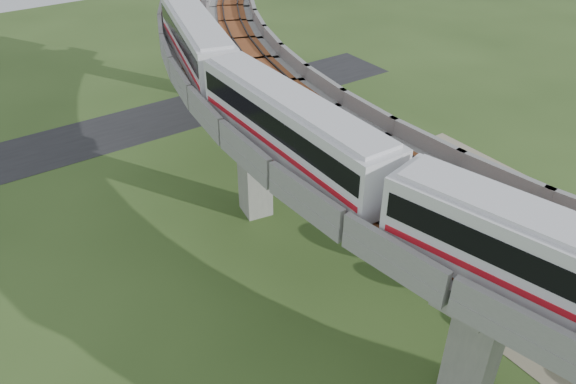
# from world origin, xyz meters

# --- Properties ---
(ground) EXTENTS (160.00, 160.00, 0.00)m
(ground) POSITION_xyz_m (0.00, 0.00, 0.00)
(ground) COLOR #334C1E
(ground) RESTS_ON ground
(dirt_lot) EXTENTS (18.00, 26.00, 0.04)m
(dirt_lot) POSITION_xyz_m (14.00, -2.00, 0.02)
(dirt_lot) COLOR gray
(dirt_lot) RESTS_ON ground
(asphalt_road) EXTENTS (60.00, 8.00, 0.03)m
(asphalt_road) POSITION_xyz_m (0.00, 30.00, 0.01)
(asphalt_road) COLOR #232326
(asphalt_road) RESTS_ON ground
(viaduct) EXTENTS (19.58, 73.98, 11.40)m
(viaduct) POSITION_xyz_m (3.84, 0.00, 9.05)
(viaduct) COLOR #99968E
(viaduct) RESTS_ON ground
(metro_train) EXTENTS (14.68, 60.77, 3.64)m
(metro_train) POSITION_xyz_m (0.87, 7.85, 12.31)
(metro_train) COLOR silver
(metro_train) RESTS_ON ground
(fence) EXTENTS (3.87, 38.73, 1.50)m
(fence) POSITION_xyz_m (9.75, 0.00, 0.75)
(fence) COLOR #2D382D
(fence) RESTS_ON ground
(tree_0) EXTENTS (2.18, 2.18, 2.83)m
(tree_0) POSITION_xyz_m (11.66, 23.08, 1.90)
(tree_0) COLOR #382314
(tree_0) RESTS_ON ground
(tree_1) EXTENTS (2.77, 2.77, 3.18)m
(tree_1) POSITION_xyz_m (9.55, 17.95, 2.00)
(tree_1) COLOR #382314
(tree_1) RESTS_ON ground
(tree_2) EXTENTS (1.91, 1.91, 2.75)m
(tree_2) POSITION_xyz_m (7.76, 11.20, 1.93)
(tree_2) COLOR #382314
(tree_2) RESTS_ON ground
(tree_3) EXTENTS (2.06, 2.06, 2.77)m
(tree_3) POSITION_xyz_m (7.00, 5.28, 1.88)
(tree_3) COLOR #382314
(tree_3) RESTS_ON ground
(tree_4) EXTENTS (3.19, 3.19, 3.59)m
(tree_4) POSITION_xyz_m (7.02, -1.44, 2.23)
(tree_4) COLOR #382314
(tree_4) RESTS_ON ground
(tree_5) EXTENTS (1.90, 1.90, 3.02)m
(tree_5) POSITION_xyz_m (6.76, -5.80, 2.20)
(tree_5) COLOR #382314
(tree_5) RESTS_ON ground
(car_white) EXTENTS (3.53, 3.85, 1.27)m
(car_white) POSITION_xyz_m (12.00, -8.91, 0.68)
(car_white) COLOR white
(car_white) RESTS_ON dirt_lot
(car_red) EXTENTS (3.74, 3.59, 1.27)m
(car_red) POSITION_xyz_m (14.08, -3.47, 0.67)
(car_red) COLOR #B81112
(car_red) RESTS_ON dirt_lot
(car_dark) EXTENTS (4.97, 2.71, 1.37)m
(car_dark) POSITION_xyz_m (12.97, 5.41, 0.72)
(car_dark) COLOR black
(car_dark) RESTS_ON dirt_lot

